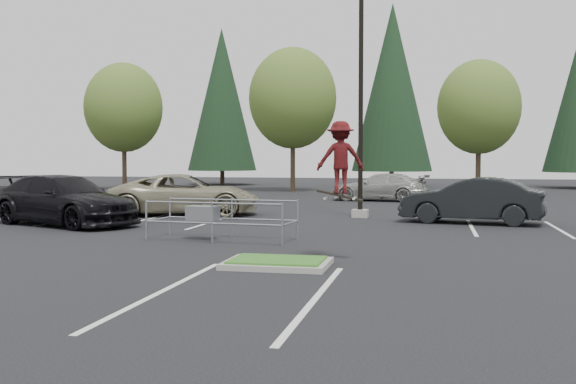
% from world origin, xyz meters
% --- Properties ---
extents(ground, '(120.00, 120.00, 0.00)m').
position_xyz_m(ground, '(0.00, 0.00, 0.00)').
color(ground, black).
rests_on(ground, ground).
extents(grass_median, '(2.20, 1.60, 0.16)m').
position_xyz_m(grass_median, '(0.00, 0.00, 0.08)').
color(grass_median, gray).
rests_on(grass_median, ground).
extents(stall_lines, '(22.62, 17.60, 0.01)m').
position_xyz_m(stall_lines, '(-1.35, 6.02, 0.00)').
color(stall_lines, silver).
rests_on(stall_lines, ground).
extents(light_pole, '(0.70, 0.60, 10.12)m').
position_xyz_m(light_pole, '(0.50, 12.00, 4.56)').
color(light_pole, gray).
rests_on(light_pole, ground).
extents(decid_a, '(5.44, 5.44, 8.91)m').
position_xyz_m(decid_a, '(-18.01, 30.03, 5.58)').
color(decid_a, '#38281C').
rests_on(decid_a, ground).
extents(decid_b, '(5.89, 5.89, 9.64)m').
position_xyz_m(decid_b, '(-6.01, 30.53, 6.04)').
color(decid_b, '#38281C').
rests_on(decid_b, ground).
extents(decid_c, '(5.12, 5.12, 8.38)m').
position_xyz_m(decid_c, '(5.99, 29.83, 5.25)').
color(decid_c, '#38281C').
rests_on(decid_c, ground).
extents(conif_a, '(5.72, 5.72, 13.00)m').
position_xyz_m(conif_a, '(-14.00, 40.00, 7.10)').
color(conif_a, '#38281C').
rests_on(conif_a, ground).
extents(conif_b, '(6.38, 6.38, 14.50)m').
position_xyz_m(conif_b, '(0.00, 40.50, 7.85)').
color(conif_b, '#38281C').
rests_on(conif_b, ground).
extents(cart_corral, '(4.15, 1.83, 1.14)m').
position_xyz_m(cart_corral, '(-2.95, 4.04, 0.72)').
color(cart_corral, gray).
rests_on(cart_corral, ground).
extents(skateboarder, '(1.16, 0.85, 1.79)m').
position_xyz_m(skateboarder, '(1.20, 1.00, 2.31)').
color(skateboarder, black).
rests_on(skateboarder, ground).
extents(car_l_tan, '(6.39, 4.06, 1.64)m').
position_xyz_m(car_l_tan, '(-6.50, 11.50, 0.82)').
color(car_l_tan, gray).
rests_on(car_l_tan, ground).
extents(car_l_black, '(6.35, 4.45, 1.71)m').
position_xyz_m(car_l_black, '(-9.21, 7.00, 0.85)').
color(car_l_black, black).
rests_on(car_l_black, ground).
extents(car_l_grey, '(4.81, 2.09, 1.62)m').
position_xyz_m(car_l_grey, '(-11.50, 11.48, 0.81)').
color(car_l_grey, '#4F5056').
rests_on(car_l_grey, ground).
extents(car_r_charc, '(5.11, 2.58, 1.61)m').
position_xyz_m(car_r_charc, '(4.58, 10.50, 0.80)').
color(car_r_charc, black).
rests_on(car_r_charc, ground).
extents(car_far_silver, '(5.25, 2.74, 1.45)m').
position_xyz_m(car_far_silver, '(0.54, 22.00, 0.73)').
color(car_far_silver, '#A9A9A3').
rests_on(car_far_silver, ground).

